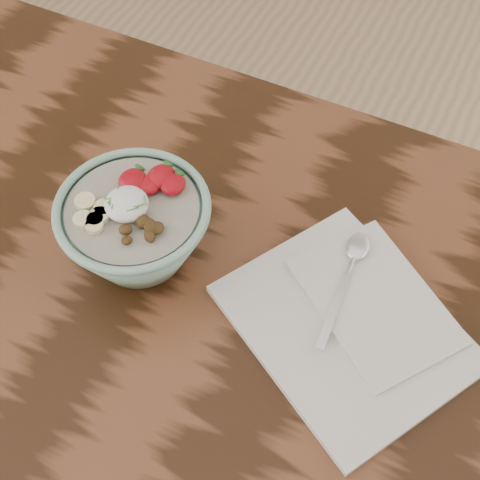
% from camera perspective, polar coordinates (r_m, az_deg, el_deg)
% --- Properties ---
extents(table, '(1.60, 0.90, 0.75)m').
position_cam_1_polar(table, '(0.91, -10.34, -8.47)').
color(table, black).
rests_on(table, ground).
extents(breakfast_bowl, '(0.18, 0.18, 0.12)m').
position_cam_1_polar(breakfast_bowl, '(0.81, -8.85, 1.14)').
color(breakfast_bowl, '#86B59D').
rests_on(breakfast_bowl, table).
extents(napkin, '(0.34, 0.33, 0.02)m').
position_cam_1_polar(napkin, '(0.81, 9.53, -6.81)').
color(napkin, silver).
rests_on(napkin, table).
extents(spoon, '(0.03, 0.17, 0.01)m').
position_cam_1_polar(spoon, '(0.84, 9.56, -1.83)').
color(spoon, silver).
rests_on(spoon, napkin).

